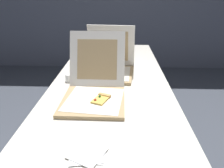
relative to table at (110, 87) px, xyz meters
name	(u,v)px	position (x,y,z in m)	size (l,w,h in m)	color
table	(110,87)	(0.00, 0.00, 0.00)	(0.87, 2.35, 0.76)	silver
pizza_box_front	(94,91)	(-0.09, -0.27, 0.10)	(0.39, 0.53, 0.38)	tan
pizza_box_middle	(110,67)	(-0.01, 0.17, 0.10)	(0.42, 0.42, 0.39)	tan
cup_white_mid	(69,78)	(-0.31, 0.00, 0.07)	(0.06, 0.06, 0.06)	white
cup_white_far	(92,61)	(-0.19, 0.41, 0.07)	(0.06, 0.06, 0.06)	white
napkin_pile	(88,152)	(-0.06, -0.76, 0.05)	(0.18, 0.18, 0.01)	white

